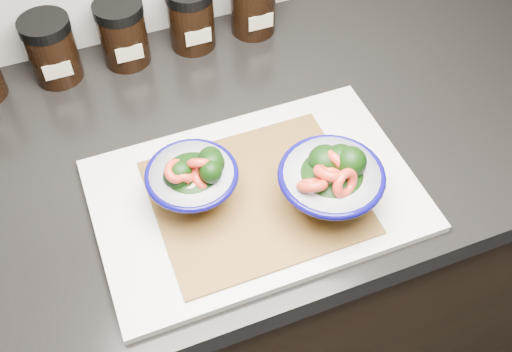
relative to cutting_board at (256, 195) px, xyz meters
name	(u,v)px	position (x,y,z in m)	size (l,w,h in m)	color
cabinet	(194,301)	(-0.09, 0.12, -0.48)	(3.43, 0.58, 0.86)	black
countertop	(170,164)	(-0.09, 0.12, -0.03)	(3.50, 0.60, 0.04)	black
cutting_board	(256,195)	(0.00, 0.00, 0.00)	(0.45, 0.30, 0.01)	silver
bamboo_mat	(256,197)	(0.00, -0.01, 0.01)	(0.28, 0.24, 0.00)	olive
bowl_left	(193,180)	(-0.08, 0.02, 0.05)	(0.13, 0.13, 0.10)	white
bowl_right	(331,182)	(0.09, -0.06, 0.06)	(0.14, 0.14, 0.10)	white
spice_jar_b	(52,49)	(-0.22, 0.36, 0.05)	(0.08, 0.08, 0.11)	black
spice_jar_c	(123,33)	(-0.10, 0.36, 0.05)	(0.08, 0.08, 0.11)	black
spice_jar_d	(191,17)	(0.02, 0.36, 0.05)	(0.08, 0.08, 0.11)	black
spice_jar_e	(253,3)	(0.14, 0.36, 0.05)	(0.08, 0.08, 0.11)	black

